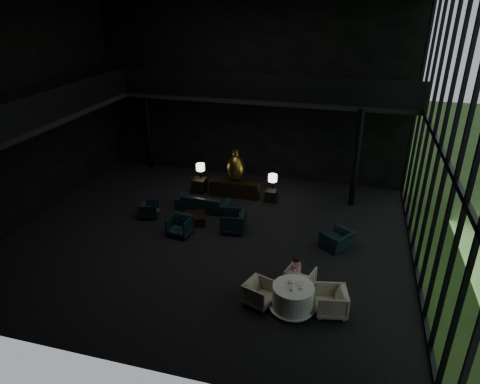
% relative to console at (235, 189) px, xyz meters
% --- Properties ---
extents(floor, '(14.00, 12.00, 0.02)m').
position_rel_console_xyz_m(floor, '(0.04, -3.52, -0.34)').
color(floor, black).
rests_on(floor, ground).
extents(wall_back, '(14.00, 0.04, 8.00)m').
position_rel_console_xyz_m(wall_back, '(0.04, 2.48, 3.66)').
color(wall_back, black).
rests_on(wall_back, ground).
extents(wall_front, '(14.00, 0.04, 8.00)m').
position_rel_console_xyz_m(wall_front, '(0.04, -9.52, 3.66)').
color(wall_front, black).
rests_on(wall_front, ground).
extents(wall_left, '(0.04, 12.00, 8.00)m').
position_rel_console_xyz_m(wall_left, '(-6.96, -3.52, 3.66)').
color(wall_left, black).
rests_on(wall_left, ground).
extents(curtain_wall, '(0.20, 12.00, 8.00)m').
position_rel_console_xyz_m(curtain_wall, '(6.99, -3.52, 3.66)').
color(curtain_wall, black).
rests_on(curtain_wall, ground).
extents(mezzanine_left, '(2.00, 12.00, 0.25)m').
position_rel_console_xyz_m(mezzanine_left, '(-5.96, -3.52, 3.66)').
color(mezzanine_left, black).
rests_on(mezzanine_left, wall_left).
extents(mezzanine_back, '(12.00, 2.00, 0.25)m').
position_rel_console_xyz_m(mezzanine_back, '(1.04, 1.48, 3.66)').
color(mezzanine_back, black).
rests_on(mezzanine_back, wall_back).
extents(railing_left, '(0.06, 12.00, 1.00)m').
position_rel_console_xyz_m(railing_left, '(-4.96, -3.52, 4.26)').
color(railing_left, black).
rests_on(railing_left, mezzanine_left).
extents(railing_back, '(12.00, 0.06, 1.00)m').
position_rel_console_xyz_m(railing_back, '(1.04, 0.48, 4.26)').
color(railing_back, black).
rests_on(railing_back, mezzanine_back).
extents(column_nw, '(0.24, 0.24, 4.00)m').
position_rel_console_xyz_m(column_nw, '(-4.96, 2.18, 1.66)').
color(column_nw, black).
rests_on(column_nw, floor).
extents(column_ne, '(0.24, 0.24, 4.00)m').
position_rel_console_xyz_m(column_ne, '(4.84, 0.48, 1.66)').
color(column_ne, black).
rests_on(column_ne, floor).
extents(console, '(2.11, 0.48, 0.67)m').
position_rel_console_xyz_m(console, '(0.00, 0.00, 0.00)').
color(console, black).
rests_on(console, floor).
extents(bronze_urn, '(0.73, 0.73, 1.36)m').
position_rel_console_xyz_m(bronze_urn, '(0.00, 0.18, 0.92)').
color(bronze_urn, olive).
rests_on(bronze_urn, console).
extents(side_table_left, '(0.56, 0.56, 0.61)m').
position_rel_console_xyz_m(side_table_left, '(-1.60, 0.03, -0.03)').
color(side_table_left, black).
rests_on(side_table_left, floor).
extents(table_lamp_left, '(0.37, 0.37, 0.62)m').
position_rel_console_xyz_m(table_lamp_left, '(-1.60, 0.23, 0.72)').
color(table_lamp_left, black).
rests_on(table_lamp_left, side_table_left).
extents(side_table_right, '(0.45, 0.45, 0.50)m').
position_rel_console_xyz_m(side_table_right, '(1.60, -0.07, -0.09)').
color(side_table_right, black).
rests_on(side_table_right, floor).
extents(table_lamp_right, '(0.36, 0.36, 0.61)m').
position_rel_console_xyz_m(table_lamp_right, '(1.60, 0.16, 0.60)').
color(table_lamp_right, black).
rests_on(table_lamp_right, side_table_right).
extents(sofa, '(2.32, 0.80, 0.89)m').
position_rel_console_xyz_m(sofa, '(-0.87, -1.50, 0.11)').
color(sofa, black).
rests_on(sofa, floor).
extents(lounge_armchair_west, '(0.73, 0.75, 0.64)m').
position_rel_console_xyz_m(lounge_armchair_west, '(-2.68, -2.67, -0.02)').
color(lounge_armchair_west, black).
rests_on(lounge_armchair_west, floor).
extents(lounge_armchair_east, '(0.97, 1.02, 0.95)m').
position_rel_console_xyz_m(lounge_armchair_east, '(0.76, -2.86, 0.14)').
color(lounge_armchair_east, black).
rests_on(lounge_armchair_east, floor).
extents(lounge_armchair_south, '(0.87, 0.82, 0.81)m').
position_rel_console_xyz_m(lounge_armchair_south, '(-1.00, -3.63, 0.07)').
color(lounge_armchair_south, black).
rests_on(lounge_armchair_south, floor).
extents(window_armchair, '(0.94, 1.02, 0.75)m').
position_rel_console_xyz_m(window_armchair, '(4.47, -3.03, 0.04)').
color(window_armchair, black).
rests_on(window_armchair, floor).
extents(coffee_table, '(1.02, 1.02, 0.36)m').
position_rel_console_xyz_m(coffee_table, '(-0.82, -2.67, -0.16)').
color(coffee_table, black).
rests_on(coffee_table, floor).
extents(dining_table, '(1.29, 1.29, 0.75)m').
position_rel_console_xyz_m(dining_table, '(3.51, -6.54, -0.01)').
color(dining_table, white).
rests_on(dining_table, floor).
extents(dining_chair_north, '(0.88, 0.85, 0.74)m').
position_rel_console_xyz_m(dining_chair_north, '(3.58, -5.56, 0.03)').
color(dining_chair_north, '#C7BA90').
rests_on(dining_chair_north, floor).
extents(dining_chair_east, '(0.96, 1.00, 0.88)m').
position_rel_console_xyz_m(dining_chair_east, '(4.52, -6.42, 0.11)').
color(dining_chair_east, beige).
rests_on(dining_chair_east, floor).
extents(dining_chair_west, '(0.89, 0.92, 0.75)m').
position_rel_console_xyz_m(dining_chair_west, '(2.58, -6.55, 0.04)').
color(dining_chair_west, beige).
rests_on(dining_chair_west, floor).
extents(child, '(0.29, 0.29, 0.61)m').
position_rel_console_xyz_m(child, '(3.44, -5.61, 0.42)').
color(child, '#F3C4D6').
rests_on(child, dining_chair_north).
extents(plate_a, '(0.24, 0.24, 0.01)m').
position_rel_console_xyz_m(plate_a, '(3.40, -6.63, 0.42)').
color(plate_a, white).
rests_on(plate_a, dining_table).
extents(plate_b, '(0.26, 0.26, 0.02)m').
position_rel_console_xyz_m(plate_b, '(3.65, -6.37, 0.42)').
color(plate_b, white).
rests_on(plate_b, dining_table).
extents(saucer, '(0.14, 0.14, 0.01)m').
position_rel_console_xyz_m(saucer, '(3.71, -6.62, 0.42)').
color(saucer, white).
rests_on(saucer, dining_table).
extents(coffee_cup, '(0.08, 0.08, 0.06)m').
position_rel_console_xyz_m(coffee_cup, '(3.70, -6.60, 0.45)').
color(coffee_cup, white).
rests_on(coffee_cup, saucer).
extents(cereal_bowl, '(0.16, 0.16, 0.08)m').
position_rel_console_xyz_m(cereal_bowl, '(3.40, -6.41, 0.45)').
color(cereal_bowl, white).
rests_on(cereal_bowl, dining_table).
extents(cream_pot, '(0.08, 0.08, 0.07)m').
position_rel_console_xyz_m(cream_pot, '(3.48, -6.75, 0.45)').
color(cream_pot, '#99999E').
rests_on(cream_pot, dining_table).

